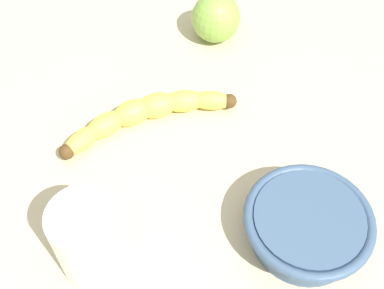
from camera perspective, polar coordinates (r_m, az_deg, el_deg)
name	(u,v)px	position (r cm, az deg, el deg)	size (l,w,h in cm)	color
wooden_tabletop	(164,166)	(66.74, -3.20, -2.49)	(120.00, 120.00, 3.00)	beige
banana	(146,114)	(68.29, -5.25, 3.50)	(24.41, 8.70, 3.46)	#F2D54C
smoothie_glass	(91,243)	(54.87, -11.38, -10.81)	(7.36, 7.36, 10.76)	silver
ceramic_bowl	(307,225)	(58.71, 12.88, -8.86)	(14.65, 14.65, 4.68)	#3D5675
green_apple_fruit	(216,18)	(79.28, 2.71, 14.12)	(7.52, 7.52, 7.52)	#84B747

